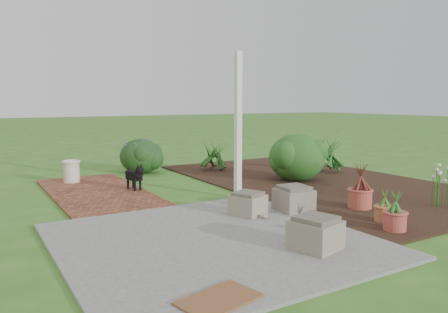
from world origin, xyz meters
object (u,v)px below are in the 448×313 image
black_dog (135,175)px  cream_ceramic_urn (71,172)px  stone_trough_near (316,235)px  evergreen_shrub (297,156)px

black_dog → cream_ceramic_urn: black_dog is taller
black_dog → cream_ceramic_urn: (-0.84, 1.42, -0.06)m
cream_ceramic_urn → stone_trough_near: bearing=-75.0°
black_dog → evergreen_shrub: bearing=-21.4°
stone_trough_near → evergreen_shrub: bearing=52.6°
black_dog → cream_ceramic_urn: bearing=111.1°
stone_trough_near → black_dog: 4.18m
stone_trough_near → cream_ceramic_urn: cream_ceramic_urn is taller
stone_trough_near → black_dog: (-0.64, 4.13, 0.12)m
stone_trough_near → evergreen_shrub: evergreen_shrub is taller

